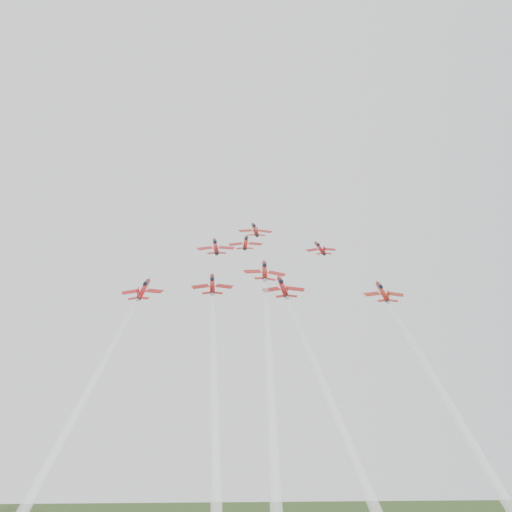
{
  "coord_description": "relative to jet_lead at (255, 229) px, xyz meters",
  "views": [
    {
      "loc": [
        -3.97,
        -144.5,
        123.4
      ],
      "look_at": [
        0.0,
        2.0,
        143.65
      ],
      "focal_mm": 40.0,
      "sensor_mm": 36.0,
      "label": 1
    }
  ],
  "objects": [
    {
      "name": "jet_row2_right",
      "position": [
        17.56,
        -14.72,
        -7.9
      ],
      "size": [
        8.42,
        10.91,
        6.46
      ],
      "rotation": [
        0.49,
        -0.06,
        0.12
      ],
      "color": "maroon"
    },
    {
      "name": "jet_row2_left",
      "position": [
        -11.19,
        -13.64,
        -7.31
      ],
      "size": [
        10.43,
        13.52,
        8.0
      ],
      "rotation": [
        0.49,
        -0.04,
        0.09
      ],
      "color": "#AC1015"
    },
    {
      "name": "jet_rear_farleft",
      "position": [
        -26.29,
        -80.65,
        -43.28
      ],
      "size": [
        9.6,
        92.31,
        50.24
      ],
      "rotation": [
        0.49,
        -0.03,
        -0.08
      ],
      "color": "#A81012"
    },
    {
      "name": "jet_row2_center",
      "position": [
        -2.88,
        -10.62,
        -5.69
      ],
      "size": [
        9.65,
        12.5,
        7.4
      ],
      "rotation": [
        0.49,
        -0.01,
        -0.07
      ],
      "color": "maroon"
    },
    {
      "name": "jet_rear_farright",
      "position": [
        27.98,
        -80.09,
        -42.98
      ],
      "size": [
        9.21,
        88.55,
        48.2
      ],
      "rotation": [
        0.49,
        0.01,
        0.01
      ],
      "color": "maroon"
    },
    {
      "name": "jet_rear_right",
      "position": [
        5.46,
        -80.93,
        -43.43
      ],
      "size": [
        9.97,
        95.85,
        52.17
      ],
      "rotation": [
        0.49,
        -0.03,
        0.1
      ],
      "color": "maroon"
    },
    {
      "name": "jet_center",
      "position": [
        1.64,
        -74.32,
        -39.89
      ],
      "size": [
        10.54,
        101.36,
        55.17
      ],
      "rotation": [
        0.49,
        0.08,
        0.02
      ],
      "color": "#A5160F"
    },
    {
      "name": "jet_rear_left",
      "position": [
        -10.84,
        -78.34,
        -42.05
      ],
      "size": [
        9.67,
        93.02,
        50.63
      ],
      "rotation": [
        0.49,
        -0.01,
        0.06
      ],
      "color": "maroon"
    },
    {
      "name": "jet_lead",
      "position": [
        0.0,
        0.0,
        0.0
      ],
      "size": [
        10.28,
        13.32,
        7.88
      ],
      "rotation": [
        0.49,
        0.0,
        0.11
      ],
      "color": "maroon"
    }
  ]
}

